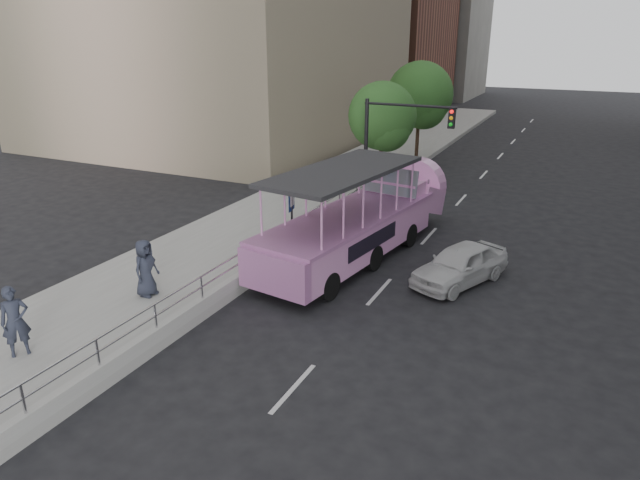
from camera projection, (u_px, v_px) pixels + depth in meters
ground at (296, 341)px, 15.81m from camera, size 160.00×160.00×0.00m
sidewalk at (288, 212)px, 26.56m from camera, size 5.50×80.00×0.30m
kerb_wall at (240, 278)px, 18.61m from camera, size 0.24×30.00×0.36m
guardrail at (239, 260)px, 18.38m from camera, size 0.07×22.00×0.71m
duck_boat at (363, 220)px, 21.62m from camera, size 4.12×11.05×3.58m
car at (460, 264)px, 19.24m from camera, size 3.02×4.24×1.34m
pedestrian_near at (15, 321)px, 14.29m from camera, size 0.74×0.82×1.88m
pedestrian_far at (145, 268)px, 17.57m from camera, size 0.59×0.90×1.82m
parking_sign at (292, 214)px, 20.98m from camera, size 0.14×0.62×2.79m
traffic_signal at (391, 138)px, 25.86m from camera, size 4.20×0.32×5.20m
street_tree_near at (383, 119)px, 29.30m from camera, size 3.52×3.52×5.72m
street_tree_far at (421, 98)px, 34.12m from camera, size 3.97×3.97×6.45m
midrise_stone_b at (419, 15)px, 72.97m from camera, size 16.00×14.00×20.00m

